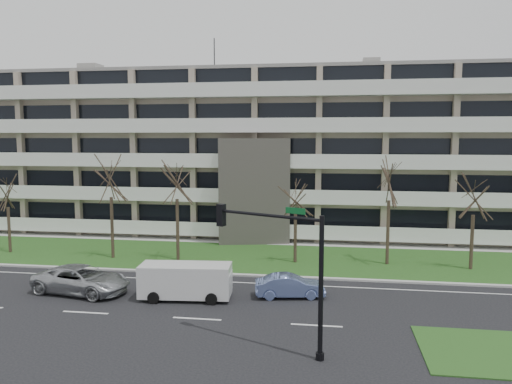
% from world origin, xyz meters
% --- Properties ---
extents(ground, '(160.00, 160.00, 0.00)m').
position_xyz_m(ground, '(0.00, 0.00, 0.00)').
color(ground, black).
rests_on(ground, ground).
extents(grass_verge, '(90.00, 10.00, 0.06)m').
position_xyz_m(grass_verge, '(0.00, 13.00, 0.03)').
color(grass_verge, '#204717').
rests_on(grass_verge, ground).
extents(curb, '(90.00, 0.35, 0.12)m').
position_xyz_m(curb, '(0.00, 8.00, 0.06)').
color(curb, '#B2B2AD').
rests_on(curb, ground).
extents(sidewalk, '(90.00, 2.00, 0.08)m').
position_xyz_m(sidewalk, '(0.00, 18.50, 0.04)').
color(sidewalk, '#B2B2AD').
rests_on(sidewalk, ground).
extents(grass_median, '(7.00, 5.00, 0.06)m').
position_xyz_m(grass_median, '(14.00, -2.00, 0.03)').
color(grass_median, '#204717').
rests_on(grass_median, ground).
extents(lane_edge_line, '(90.00, 0.12, 0.01)m').
position_xyz_m(lane_edge_line, '(0.00, 6.50, 0.01)').
color(lane_edge_line, white).
rests_on(lane_edge_line, ground).
extents(apartment_building, '(60.50, 15.10, 18.75)m').
position_xyz_m(apartment_building, '(-0.01, 25.32, 7.61)').
color(apartment_building, tan).
rests_on(apartment_building, ground).
extents(silver_pickup, '(6.08, 3.57, 1.59)m').
position_xyz_m(silver_pickup, '(-7.82, 3.09, 0.79)').
color(silver_pickup, '#ABAEB2').
rests_on(silver_pickup, ground).
extents(blue_sedan, '(4.14, 2.07, 1.30)m').
position_xyz_m(blue_sedan, '(4.35, 4.14, 0.65)').
color(blue_sedan, '#768BCC').
rests_on(blue_sedan, ground).
extents(white_van, '(5.26, 2.45, 1.98)m').
position_xyz_m(white_van, '(-1.39, 2.97, 1.19)').
color(white_van, silver).
rests_on(white_van, ground).
extents(traffic_signal, '(4.96, 2.44, 6.23)m').
position_xyz_m(traffic_signal, '(4.64, -3.02, 4.03)').
color(traffic_signal, black).
rests_on(traffic_signal, ground).
extents(tree_1, '(3.24, 3.24, 6.49)m').
position_xyz_m(tree_1, '(-18.44, 11.76, 5.04)').
color(tree_1, '#382B21').
rests_on(tree_1, ground).
extents(tree_2, '(4.15, 4.15, 8.30)m').
position_xyz_m(tree_2, '(-9.63, 11.29, 6.46)').
color(tree_2, '#382B21').
rests_on(tree_2, ground).
extents(tree_3, '(4.10, 4.10, 8.19)m').
position_xyz_m(tree_3, '(-4.57, 11.40, 6.37)').
color(tree_3, '#382B21').
rests_on(tree_3, ground).
extents(tree_4, '(3.27, 3.27, 6.54)m').
position_xyz_m(tree_4, '(4.08, 11.97, 5.08)').
color(tree_4, '#382B21').
rests_on(tree_4, ground).
extents(tree_5, '(4.15, 4.15, 8.31)m').
position_xyz_m(tree_5, '(10.64, 12.42, 6.46)').
color(tree_5, '#382B21').
rests_on(tree_5, ground).
extents(tree_6, '(3.42, 3.42, 6.84)m').
position_xyz_m(tree_6, '(16.20, 11.87, 5.31)').
color(tree_6, '#382B21').
rests_on(tree_6, ground).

